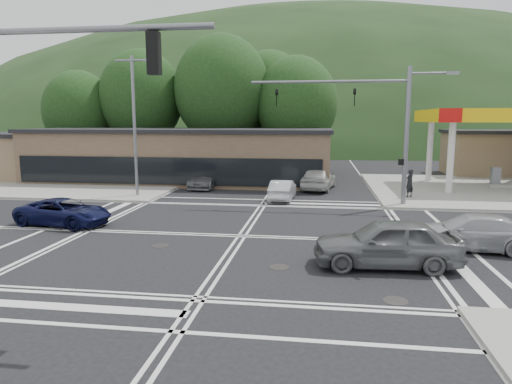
# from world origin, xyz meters

# --- Properties ---
(ground) EXTENTS (120.00, 120.00, 0.00)m
(ground) POSITION_xyz_m (0.00, 0.00, 0.00)
(ground) COLOR black
(ground) RESTS_ON ground
(sidewalk_ne) EXTENTS (16.00, 16.00, 0.15)m
(sidewalk_ne) POSITION_xyz_m (15.00, 15.00, 0.07)
(sidewalk_ne) COLOR gray
(sidewalk_ne) RESTS_ON ground
(sidewalk_nw) EXTENTS (16.00, 16.00, 0.15)m
(sidewalk_nw) POSITION_xyz_m (-15.00, 15.00, 0.07)
(sidewalk_nw) COLOR gray
(sidewalk_nw) RESTS_ON ground
(convenience_store) EXTENTS (10.00, 6.00, 3.80)m
(convenience_store) POSITION_xyz_m (20.00, 25.00, 1.90)
(convenience_store) COLOR #846B4F
(convenience_store) RESTS_ON ground
(commercial_row) EXTENTS (24.00, 8.00, 4.00)m
(commercial_row) POSITION_xyz_m (-8.00, 17.00, 2.00)
(commercial_row) COLOR brown
(commercial_row) RESTS_ON ground
(commercial_nw) EXTENTS (8.00, 7.00, 3.60)m
(commercial_nw) POSITION_xyz_m (-24.00, 17.00, 1.80)
(commercial_nw) COLOR #846B4F
(commercial_nw) RESTS_ON ground
(hill_north) EXTENTS (252.00, 126.00, 140.00)m
(hill_north) POSITION_xyz_m (0.00, 90.00, 0.00)
(hill_north) COLOR #1C3216
(hill_north) RESTS_ON ground
(tree_n_a) EXTENTS (8.00, 8.00, 11.75)m
(tree_n_a) POSITION_xyz_m (-14.00, 24.00, 7.14)
(tree_n_a) COLOR #382619
(tree_n_a) RESTS_ON ground
(tree_n_b) EXTENTS (9.00, 9.00, 12.98)m
(tree_n_b) POSITION_xyz_m (-6.00, 24.00, 7.79)
(tree_n_b) COLOR #382619
(tree_n_b) RESTS_ON ground
(tree_n_c) EXTENTS (7.60, 7.60, 10.87)m
(tree_n_c) POSITION_xyz_m (1.00, 24.00, 6.49)
(tree_n_c) COLOR #382619
(tree_n_c) RESTS_ON ground
(tree_n_d) EXTENTS (6.80, 6.80, 9.76)m
(tree_n_d) POSITION_xyz_m (-20.00, 23.00, 5.84)
(tree_n_d) COLOR #382619
(tree_n_d) RESTS_ON ground
(tree_n_e) EXTENTS (8.40, 8.40, 11.98)m
(tree_n_e) POSITION_xyz_m (-2.00, 28.00, 7.14)
(tree_n_e) COLOR #382619
(tree_n_e) RESTS_ON ground
(streetlight_nw) EXTENTS (2.50, 0.25, 9.00)m
(streetlight_nw) POSITION_xyz_m (-8.44, 9.00, 5.05)
(streetlight_nw) COLOR slate
(streetlight_nw) RESTS_ON ground
(signal_mast_ne) EXTENTS (11.65, 0.30, 8.00)m
(signal_mast_ne) POSITION_xyz_m (6.95, 8.20, 5.07)
(signal_mast_ne) COLOR slate
(signal_mast_ne) RESTS_ON ground
(car_blue_west) EXTENTS (4.85, 2.79, 1.27)m
(car_blue_west) POSITION_xyz_m (-8.86, 0.91, 0.64)
(car_blue_west) COLOR #0C0F36
(car_blue_west) RESTS_ON ground
(car_grey_center) EXTENTS (5.08, 2.29, 1.69)m
(car_grey_center) POSITION_xyz_m (5.64, -3.43, 0.85)
(car_grey_center) COLOR slate
(car_grey_center) RESTS_ON ground
(car_silver_east) EXTENTS (4.97, 2.52, 1.38)m
(car_silver_east) POSITION_xyz_m (9.24, -0.75, 0.69)
(car_silver_east) COLOR #A7AAAE
(car_silver_east) RESTS_ON ground
(car_queue_a) EXTENTS (1.54, 3.92, 1.27)m
(car_queue_a) POSITION_xyz_m (1.00, 9.38, 0.64)
(car_queue_a) COLOR #B5B8BD
(car_queue_a) RESTS_ON ground
(car_queue_b) EXTENTS (2.83, 5.26, 1.70)m
(car_queue_b) POSITION_xyz_m (3.24, 14.00, 0.85)
(car_queue_b) COLOR #B2B2AE
(car_queue_b) RESTS_ON ground
(car_northbound) EXTENTS (2.20, 4.64, 1.31)m
(car_northbound) POSITION_xyz_m (-5.04, 13.78, 0.65)
(car_northbound) COLOR slate
(car_northbound) RESTS_ON ground
(pedestrian) EXTENTS (0.77, 0.75, 1.78)m
(pedestrian) POSITION_xyz_m (8.98, 10.70, 1.04)
(pedestrian) COLOR black
(pedestrian) RESTS_ON sidewalk_ne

